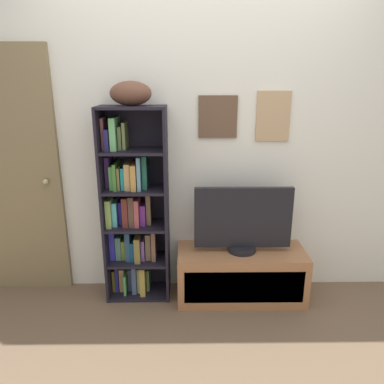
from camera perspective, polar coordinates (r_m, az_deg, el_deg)
The scene contains 6 objects.
back_wall at distance 2.87m, azimuth 1.78°, elevation 8.61°, with size 4.80×0.08×2.54m.
bookshelf at distance 2.90m, azimuth -9.26°, elevation -3.14°, with size 0.49×0.29×1.52m.
football at distance 2.69m, azimuth -9.56°, elevation 14.94°, with size 0.30×0.17×0.17m, color brown.
tv_stand at distance 3.03m, azimuth 7.60°, elevation -12.57°, with size 1.00×0.41×0.41m.
television at distance 2.83m, azimuth 7.96°, elevation -4.42°, with size 0.75×0.22×0.52m.
door at distance 3.21m, azimuth -27.26°, elevation 2.24°, with size 0.88×0.09×1.95m.
Camera 1 is at (-0.12, -1.71, 1.69)m, focal length 34.17 mm.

